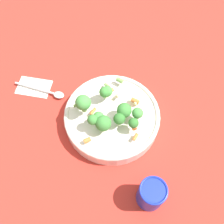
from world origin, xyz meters
name	(u,v)px	position (x,y,z in m)	size (l,w,h in m)	color
ground_plane	(112,121)	(0.00, 0.00, 0.00)	(3.00, 3.00, 0.00)	#B72D23
bowl	(112,117)	(0.00, 0.00, 0.03)	(0.29, 0.29, 0.05)	silver
pasta_salad	(108,111)	(0.00, 0.02, 0.09)	(0.21, 0.22, 0.08)	#8CB766
cup	(151,194)	(-0.25, 0.07, 0.05)	(0.07, 0.07, 0.10)	#192DAD
napkin	(34,87)	(0.27, 0.12, 0.00)	(0.13, 0.13, 0.01)	white
spoon	(48,92)	(0.21, 0.10, 0.01)	(0.16, 0.11, 0.01)	silver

